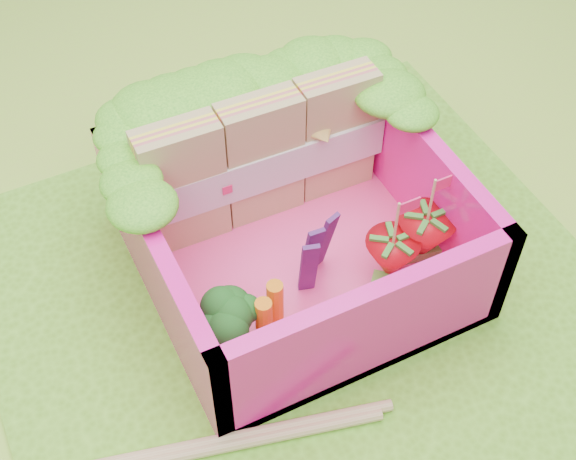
% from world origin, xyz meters
% --- Properties ---
extents(ground, '(14.00, 14.00, 0.00)m').
position_xyz_m(ground, '(0.00, 0.00, 0.00)').
color(ground, '#A0DC3E').
rests_on(ground, ground).
extents(placemat, '(2.60, 2.60, 0.03)m').
position_xyz_m(placemat, '(0.00, 0.00, 0.01)').
color(placemat, '#63AC26').
rests_on(placemat, ground).
extents(bento_floor, '(1.30, 1.30, 0.05)m').
position_xyz_m(bento_floor, '(0.07, 0.28, 0.06)').
color(bento_floor, '#FF418E').
rests_on(bento_floor, placemat).
extents(bento_box, '(1.30, 1.30, 0.55)m').
position_xyz_m(bento_box, '(0.07, 0.28, 0.31)').
color(bento_box, '#FA1597').
rests_on(bento_box, placemat).
extents(lettuce_ruffle, '(1.43, 0.76, 0.11)m').
position_xyz_m(lettuce_ruffle, '(0.07, 0.76, 0.64)').
color(lettuce_ruffle, '#298E19').
rests_on(lettuce_ruffle, bento_box).
extents(sandwich_stack, '(1.15, 0.19, 0.64)m').
position_xyz_m(sandwich_stack, '(0.07, 0.62, 0.39)').
color(sandwich_stack, tan).
rests_on(sandwich_stack, bento_floor).
extents(broccoli, '(0.32, 0.32, 0.27)m').
position_xyz_m(broccoli, '(-0.36, -0.01, 0.27)').
color(broccoli, '#63A951').
rests_on(broccoli, bento_floor).
extents(carrot_sticks, '(0.15, 0.14, 0.27)m').
position_xyz_m(carrot_sticks, '(-0.20, -0.03, 0.21)').
color(carrot_sticks, orange).
rests_on(carrot_sticks, bento_floor).
extents(purple_wedges, '(0.20, 0.14, 0.38)m').
position_xyz_m(purple_wedges, '(0.08, 0.12, 0.27)').
color(purple_wedges, '#461958').
rests_on(purple_wedges, bento_floor).
extents(strawberry_left, '(0.23, 0.23, 0.47)m').
position_xyz_m(strawberry_left, '(0.38, -0.00, 0.21)').
color(strawberry_left, red).
rests_on(strawberry_left, bento_floor).
extents(strawberry_right, '(0.26, 0.26, 0.50)m').
position_xyz_m(strawberry_right, '(0.57, 0.03, 0.21)').
color(strawberry_right, red).
rests_on(strawberry_right, bento_floor).
extents(snap_peas, '(0.62, 0.36, 0.05)m').
position_xyz_m(snap_peas, '(0.41, -0.04, 0.11)').
color(snap_peas, '#60AA35').
rests_on(snap_peas, bento_floor).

